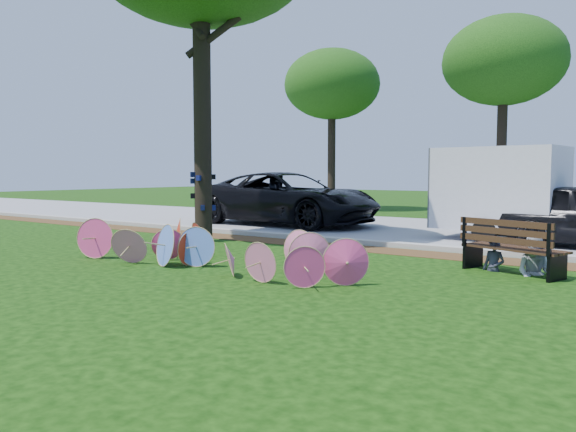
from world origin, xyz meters
name	(u,v)px	position (x,y,z in m)	size (l,w,h in m)	color
ground	(198,274)	(0.00, 0.00, 0.00)	(90.00, 90.00, 0.00)	black
mulch_strip	(331,246)	(0.00, 4.50, 0.01)	(90.00, 1.00, 0.01)	#472D16
curb	(346,241)	(0.00, 5.20, 0.06)	(90.00, 0.30, 0.12)	#B7B5AD
street	(412,229)	(0.00, 9.35, 0.01)	(90.00, 8.00, 0.01)	gray
parasol_pile	(206,247)	(-0.40, 0.63, 0.37)	(6.34, 2.38, 0.84)	#EC3E7E
black_van	(288,199)	(-4.00, 8.36, 0.88)	(2.92, 6.32, 1.76)	black
cargo_trailer	(500,188)	(2.95, 7.96, 1.34)	(2.98, 1.89, 2.69)	silver
park_bench	(514,247)	(4.46, 3.19, 0.47)	(1.79, 0.68, 0.93)	black
person_left	(494,240)	(4.11, 3.24, 0.56)	(0.41, 0.27, 1.12)	#333445
person_right	(537,236)	(4.81, 3.24, 0.67)	(0.65, 0.51, 1.34)	silver
bg_trees	(513,63)	(1.48, 14.94, 5.77)	(20.76, 5.44, 7.40)	black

